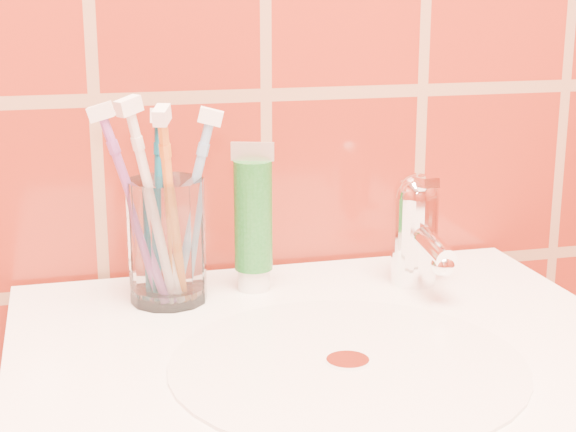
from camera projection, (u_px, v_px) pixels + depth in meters
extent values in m
cube|color=white|center=(329.00, 425.00, 0.80)|extent=(0.56, 0.46, 0.16)
cylinder|color=silver|center=(348.00, 363.00, 0.73)|extent=(0.30, 0.30, 0.00)
cylinder|color=white|center=(348.00, 361.00, 0.73)|extent=(0.04, 0.04, 0.00)
cylinder|color=white|center=(167.00, 241.00, 0.87)|extent=(0.10, 0.10, 0.12)
cylinder|color=white|center=(254.00, 279.00, 0.92)|extent=(0.03, 0.03, 0.02)
cylinder|color=#165E1C|center=(253.00, 215.00, 0.90)|extent=(0.04, 0.04, 0.11)
cube|color=beige|center=(253.00, 151.00, 0.88)|extent=(0.04, 0.01, 0.02)
cylinder|color=white|center=(414.00, 240.00, 0.93)|extent=(0.05, 0.05, 0.09)
sphere|color=white|center=(416.00, 196.00, 0.92)|extent=(0.05, 0.05, 0.05)
cylinder|color=white|center=(429.00, 243.00, 0.89)|extent=(0.02, 0.09, 0.03)
cube|color=white|center=(421.00, 181.00, 0.90)|extent=(0.02, 0.06, 0.01)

